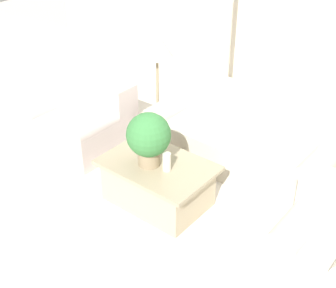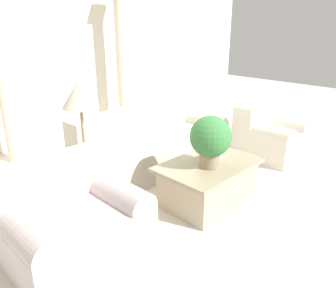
{
  "view_description": "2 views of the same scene",
  "coord_description": "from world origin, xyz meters",
  "views": [
    {
      "loc": [
        2.52,
        -3.47,
        3.08
      ],
      "look_at": [
        0.04,
        -0.36,
        0.62
      ],
      "focal_mm": 50.0,
      "sensor_mm": 36.0,
      "label": 1
    },
    {
      "loc": [
        -2.61,
        -2.49,
        1.93
      ],
      "look_at": [
        -0.13,
        -0.08,
        0.63
      ],
      "focal_mm": 35.0,
      "sensor_mm": 36.0,
      "label": 2
    }
  ],
  "objects": [
    {
      "name": "ground_plane",
      "position": [
        0.0,
        0.0,
        0.0
      ],
      "size": [
        16.0,
        16.0,
        0.0
      ],
      "primitive_type": "plane",
      "color": "silver"
    },
    {
      "name": "sofa_long",
      "position": [
        0.33,
        0.68,
        0.32
      ],
      "size": [
        2.2,
        0.94,
        0.79
      ],
      "color": "beige",
      "rests_on": "ground_plane"
    },
    {
      "name": "loveseat",
      "position": [
        -1.46,
        -0.17,
        0.33
      ],
      "size": [
        1.12,
        0.94,
        0.79
      ],
      "color": "beige",
      "rests_on": "ground_plane"
    },
    {
      "name": "coffee_table",
      "position": [
        0.04,
        -0.53,
        0.24
      ],
      "size": [
        1.11,
        0.75,
        0.47
      ],
      "color": "tan",
      "rests_on": "ground_plane"
    },
    {
      "name": "potted_plant",
      "position": [
        -0.02,
        -0.59,
        0.79
      ],
      "size": [
        0.44,
        0.44,
        0.55
      ],
      "color": "#937F60",
      "rests_on": "coffee_table"
    },
    {
      "name": "pillar_candle",
      "position": [
        0.18,
        -0.56,
        0.57
      ],
      "size": [
        0.08,
        0.08,
        0.19
      ],
      "color": "silver",
      "rests_on": "coffee_table"
    },
    {
      "name": "floor_lamp",
      "position": [
        -0.83,
        0.52,
        1.14
      ],
      "size": [
        0.39,
        0.39,
        1.36
      ],
      "color": "gray",
      "rests_on": "ground_plane"
    },
    {
      "name": "column_left",
      "position": [
        -0.98,
        2.2,
        1.25
      ],
      "size": [
        0.31,
        0.31,
        2.44
      ],
      "color": "beige",
      "rests_on": "ground_plane"
    },
    {
      "name": "armchair",
      "position": [
        1.79,
        -0.33,
        0.33
      ],
      "size": [
        0.83,
        0.86,
        0.76
      ],
      "color": "beige",
      "rests_on": "ground_plane"
    }
  ]
}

